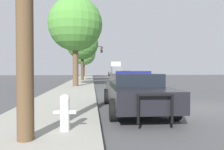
# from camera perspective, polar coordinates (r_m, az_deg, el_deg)

# --- Properties ---
(ground_plane) EXTENTS (110.00, 110.00, 0.00)m
(ground_plane) POSITION_cam_1_polar(r_m,az_deg,el_deg) (9.20, 19.42, -8.13)
(ground_plane) COLOR #474749
(sidewalk_left) EXTENTS (3.00, 110.00, 0.13)m
(sidewalk_left) POSITION_cam_1_polar(r_m,az_deg,el_deg) (8.46, -14.17, -8.48)
(sidewalk_left) COLOR #99968C
(sidewalk_left) RESTS_ON ground_plane
(police_car) EXTENTS (2.13, 5.42, 1.46)m
(police_car) POSITION_cam_1_polar(r_m,az_deg,el_deg) (8.19, 5.85, -4.00)
(police_car) COLOR black
(police_car) RESTS_ON ground_plane
(fire_hydrant) EXTENTS (0.51, 0.22, 0.82)m
(fire_hydrant) POSITION_cam_1_polar(r_m,az_deg,el_deg) (5.11, -12.22, -9.23)
(fire_hydrant) COLOR white
(fire_hydrant) RESTS_ON sidewalk_left
(traffic_light) EXTENTS (3.75, 0.35, 4.90)m
(traffic_light) POSITION_cam_1_polar(r_m,az_deg,el_deg) (31.51, -6.40, 5.18)
(traffic_light) COLOR #424247
(traffic_light) RESTS_ON sidewalk_left
(car_background_oncoming) EXTENTS (2.00, 3.98, 1.34)m
(car_background_oncoming) POSITION_cam_1_polar(r_m,az_deg,el_deg) (36.75, 3.55, 0.13)
(car_background_oncoming) COLOR #474C51
(car_background_oncoming) RESTS_ON ground_plane
(box_truck) EXTENTS (2.72, 7.70, 3.37)m
(box_truck) POSITION_cam_1_polar(r_m,az_deg,el_deg) (51.20, 0.68, 1.68)
(box_truck) COLOR slate
(box_truck) RESTS_ON ground_plane
(tree_sidewalk_near) EXTENTS (4.56, 4.56, 7.52)m
(tree_sidewalk_near) POSITION_cam_1_polar(r_m,az_deg,el_deg) (19.15, -9.55, 12.90)
(tree_sidewalk_near) COLOR brown
(tree_sidewalk_near) RESTS_ON sidewalk_left
(tree_sidewalk_mid) EXTENTS (4.20, 4.20, 6.93)m
(tree_sidewalk_mid) POSITION_cam_1_polar(r_m,az_deg,el_deg) (29.20, -7.77, 8.11)
(tree_sidewalk_mid) COLOR #4C3823
(tree_sidewalk_mid) RESTS_ON sidewalk_left
(tree_sidewalk_far) EXTENTS (4.73, 4.73, 7.09)m
(tree_sidewalk_far) POSITION_cam_1_polar(r_m,az_deg,el_deg) (45.57, -7.30, 5.55)
(tree_sidewalk_far) COLOR #4C3823
(tree_sidewalk_far) RESTS_ON sidewalk_left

